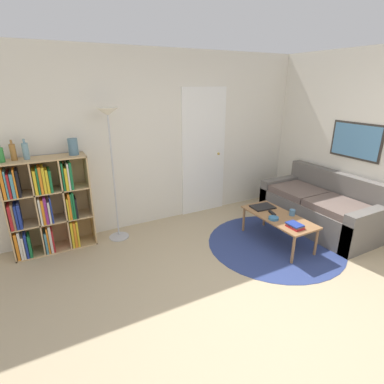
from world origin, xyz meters
name	(u,v)px	position (x,y,z in m)	size (l,w,h in m)	color
ground_plane	(273,316)	(0.00, 0.00, 0.00)	(14.00, 14.00, 0.00)	tan
wall_back	(165,141)	(0.03, 2.58, 1.29)	(7.79, 0.11, 2.60)	silver
wall_right	(343,140)	(2.42, 1.28, 1.30)	(0.08, 5.56, 2.60)	silver
rug	(274,244)	(0.98, 1.04, 0.00)	(1.85, 1.85, 0.01)	navy
bookshelf	(46,206)	(-1.77, 2.37, 0.63)	(1.00, 0.34, 1.26)	tan
floor_lamp	(110,135)	(-0.89, 2.27, 1.50)	(0.29, 0.29, 1.83)	#B7B7BC
couch	(321,208)	(2.01, 1.16, 0.29)	(0.86, 1.74, 0.83)	#66605B
coffee_table	(278,219)	(1.04, 1.08, 0.36)	(0.49, 1.07, 0.40)	#996B42
laptop	(263,207)	(1.04, 1.41, 0.41)	(0.35, 0.26, 0.02)	black
bowl	(274,218)	(0.90, 1.03, 0.42)	(0.13, 0.13, 0.04)	teal
book_stack_on_table	(295,226)	(0.97, 0.72, 0.43)	(0.16, 0.21, 0.05)	#B21E23
cup	(292,213)	(1.22, 1.01, 0.44)	(0.08, 0.08, 0.08)	teal
remote	(272,213)	(1.02, 1.18, 0.41)	(0.08, 0.16, 0.02)	black
bottle_left	(1,155)	(-2.13, 2.35, 1.35)	(0.07, 0.07, 0.21)	#2D8438
bottle_middle	(13,152)	(-2.01, 2.40, 1.36)	(0.07, 0.07, 0.24)	olive
bottle_right	(26,151)	(-1.88, 2.38, 1.36)	(0.07, 0.07, 0.25)	#6B93A3
vase_on_shelf	(73,147)	(-1.34, 2.37, 1.36)	(0.12, 0.12, 0.21)	slate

